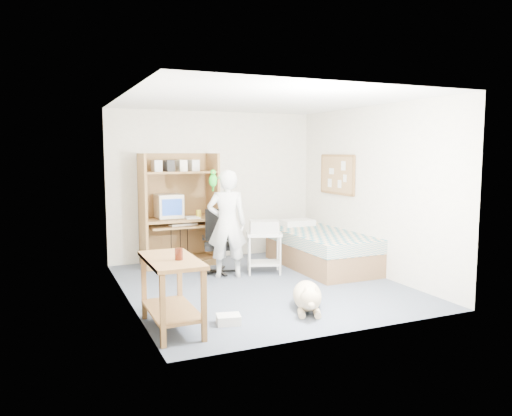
# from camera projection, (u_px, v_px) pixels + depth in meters

# --- Properties ---
(floor) EXTENTS (4.00, 4.00, 0.00)m
(floor) POSITION_uv_depth(u_px,v_px,m) (262.00, 285.00, 6.87)
(floor) COLOR #404957
(floor) RESTS_ON ground
(wall_back) EXTENTS (3.60, 0.02, 2.50)m
(wall_back) POSITION_uv_depth(u_px,v_px,m) (214.00, 185.00, 8.55)
(wall_back) COLOR white
(wall_back) RESTS_ON floor
(wall_right) EXTENTS (0.02, 4.00, 2.50)m
(wall_right) POSITION_uv_depth(u_px,v_px,m) (372.00, 190.00, 7.44)
(wall_right) COLOR white
(wall_right) RESTS_ON floor
(wall_left) EXTENTS (0.02, 4.00, 2.50)m
(wall_left) POSITION_uv_depth(u_px,v_px,m) (126.00, 200.00, 6.01)
(wall_left) COLOR white
(wall_left) RESTS_ON floor
(ceiling) EXTENTS (3.60, 4.00, 0.02)m
(ceiling) POSITION_uv_depth(u_px,v_px,m) (262.00, 100.00, 6.59)
(ceiling) COLOR white
(ceiling) RESTS_ON wall_back
(computer_hutch) EXTENTS (1.20, 0.63, 1.80)m
(computer_hutch) POSITION_uv_depth(u_px,v_px,m) (178.00, 214.00, 8.08)
(computer_hutch) COLOR brown
(computer_hutch) RESTS_ON floor
(bed) EXTENTS (1.02, 2.02, 0.66)m
(bed) POSITION_uv_depth(u_px,v_px,m) (320.00, 249.00, 7.91)
(bed) COLOR brown
(bed) RESTS_ON floor
(side_desk) EXTENTS (0.50, 1.00, 0.75)m
(side_desk) POSITION_uv_depth(u_px,v_px,m) (172.00, 283.00, 5.11)
(side_desk) COLOR brown
(side_desk) RESTS_ON floor
(corkboard) EXTENTS (0.04, 0.94, 0.66)m
(corkboard) POSITION_uv_depth(u_px,v_px,m) (337.00, 175.00, 8.23)
(corkboard) COLOR #A17648
(corkboard) RESTS_ON wall_right
(office_chair) EXTENTS (0.53, 0.54, 0.94)m
(office_chair) POSITION_uv_depth(u_px,v_px,m) (218.00, 251.00, 7.53)
(office_chair) COLOR black
(office_chair) RESTS_ON floor
(person) EXTENTS (0.65, 0.52, 1.57)m
(person) POSITION_uv_depth(u_px,v_px,m) (227.00, 224.00, 7.22)
(person) COLOR silver
(person) RESTS_ON floor
(parrot) EXTENTS (0.12, 0.20, 0.32)m
(parrot) POSITION_uv_depth(u_px,v_px,m) (213.00, 179.00, 7.08)
(parrot) COLOR #169818
(parrot) RESTS_ON person
(dog) EXTENTS (0.59, 0.96, 0.39)m
(dog) POSITION_uv_depth(u_px,v_px,m) (308.00, 296.00, 5.77)
(dog) COLOR #D4B48E
(dog) RESTS_ON floor
(printer_cart) EXTENTS (0.62, 0.56, 0.62)m
(printer_cart) POSITION_uv_depth(u_px,v_px,m) (264.00, 246.00, 7.51)
(printer_cart) COLOR silver
(printer_cart) RESTS_ON floor
(printer) EXTENTS (0.50, 0.44, 0.18)m
(printer) POSITION_uv_depth(u_px,v_px,m) (264.00, 227.00, 7.48)
(printer) COLOR #A6A6A1
(printer) RESTS_ON printer_cart
(crt_monitor) EXTENTS (0.41, 0.43, 0.38)m
(crt_monitor) POSITION_uv_depth(u_px,v_px,m) (169.00, 206.00, 8.01)
(crt_monitor) COLOR beige
(crt_monitor) RESTS_ON computer_hutch
(keyboard) EXTENTS (0.47, 0.23, 0.03)m
(keyboard) POSITION_uv_depth(u_px,v_px,m) (183.00, 224.00, 7.97)
(keyboard) COLOR beige
(keyboard) RESTS_ON computer_hutch
(pencil_cup) EXTENTS (0.08, 0.08, 0.12)m
(pencil_cup) POSITION_uv_depth(u_px,v_px,m) (199.00, 214.00, 8.13)
(pencil_cup) COLOR yellow
(pencil_cup) RESTS_ON computer_hutch
(drink_glass) EXTENTS (0.08, 0.08, 0.12)m
(drink_glass) POSITION_uv_depth(u_px,v_px,m) (179.00, 254.00, 4.99)
(drink_glass) COLOR #3C1409
(drink_glass) RESTS_ON side_desk
(floor_box_a) EXTENTS (0.29, 0.25, 0.10)m
(floor_box_a) POSITION_uv_depth(u_px,v_px,m) (229.00, 319.00, 5.31)
(floor_box_a) COLOR white
(floor_box_a) RESTS_ON floor
(floor_box_b) EXTENTS (0.23, 0.26, 0.08)m
(floor_box_b) POSITION_uv_depth(u_px,v_px,m) (179.00, 319.00, 5.35)
(floor_box_b) COLOR #AFAFAA
(floor_box_b) RESTS_ON floor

